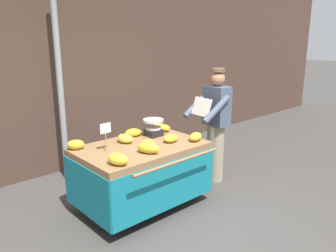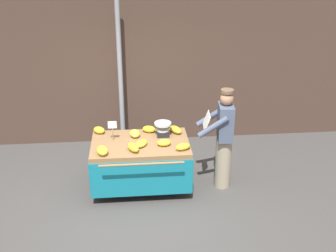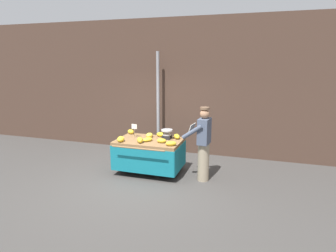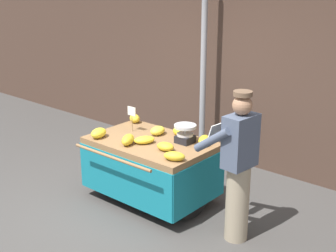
# 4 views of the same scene
# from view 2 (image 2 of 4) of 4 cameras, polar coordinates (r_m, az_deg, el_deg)

# --- Properties ---
(ground_plane) EXTENTS (60.00, 60.00, 0.00)m
(ground_plane) POSITION_cam_2_polar(r_m,az_deg,el_deg) (6.58, -3.87, -11.46)
(ground_plane) COLOR #423F3D
(back_wall) EXTENTS (16.00, 0.24, 3.92)m
(back_wall) POSITION_cam_2_polar(r_m,az_deg,el_deg) (8.21, -4.82, 10.94)
(back_wall) COLOR #473328
(back_wall) RESTS_ON ground
(street_pole) EXTENTS (0.09, 0.09, 2.98)m
(street_pole) POSITION_cam_2_polar(r_m,az_deg,el_deg) (7.91, -6.51, 6.81)
(street_pole) COLOR gray
(street_pole) RESTS_ON ground
(banana_cart) EXTENTS (1.59, 1.22, 0.84)m
(banana_cart) POSITION_cam_2_polar(r_m,az_deg,el_deg) (6.85, -3.76, -3.96)
(banana_cart) COLOR olive
(banana_cart) RESTS_ON ground
(weighing_scale) EXTENTS (0.28, 0.28, 0.24)m
(weighing_scale) POSITION_cam_2_polar(r_m,az_deg,el_deg) (6.90, -0.71, -0.43)
(weighing_scale) COLOR black
(weighing_scale) RESTS_ON banana_cart
(price_sign) EXTENTS (0.14, 0.01, 0.34)m
(price_sign) POSITION_cam_2_polar(r_m,az_deg,el_deg) (6.73, -7.59, -0.09)
(price_sign) COLOR #997A51
(price_sign) RESTS_ON banana_cart
(banana_bunch_0) EXTENTS (0.25, 0.23, 0.12)m
(banana_bunch_0) POSITION_cam_2_polar(r_m,az_deg,el_deg) (7.10, -9.37, -0.56)
(banana_bunch_0) COLOR gold
(banana_bunch_0) RESTS_ON banana_cart
(banana_bunch_1) EXTENTS (0.22, 0.28, 0.13)m
(banana_bunch_1) POSITION_cam_2_polar(r_m,az_deg,el_deg) (6.41, -8.93, -3.33)
(banana_bunch_1) COLOR yellow
(banana_bunch_1) RESTS_ON banana_cart
(banana_bunch_2) EXTENTS (0.24, 0.30, 0.13)m
(banana_bunch_2) POSITION_cam_2_polar(r_m,az_deg,el_deg) (6.45, -4.76, -2.92)
(banana_bunch_2) COLOR gold
(banana_bunch_2) RESTS_ON banana_cart
(banana_bunch_3) EXTENTS (0.19, 0.25, 0.11)m
(banana_bunch_3) POSITION_cam_2_polar(r_m,az_deg,el_deg) (6.91, -4.54, -1.02)
(banana_bunch_3) COLOR yellow
(banana_bunch_3) RESTS_ON banana_cart
(banana_bunch_4) EXTENTS (0.26, 0.31, 0.11)m
(banana_bunch_4) POSITION_cam_2_polar(r_m,az_deg,el_deg) (7.03, 1.04, -0.49)
(banana_bunch_4) COLOR gold
(banana_bunch_4) RESTS_ON banana_cart
(banana_bunch_5) EXTENTS (0.24, 0.18, 0.10)m
(banana_bunch_5) POSITION_cam_2_polar(r_m,az_deg,el_deg) (6.60, -0.54, -2.28)
(banana_bunch_5) COLOR gold
(banana_bunch_5) RESTS_ON banana_cart
(banana_bunch_6) EXTENTS (0.26, 0.21, 0.11)m
(banana_bunch_6) POSITION_cam_2_polar(r_m,az_deg,el_deg) (7.06, -2.60, -0.43)
(banana_bunch_6) COLOR gold
(banana_bunch_6) RESTS_ON banana_cart
(banana_bunch_7) EXTENTS (0.26, 0.31, 0.09)m
(banana_bunch_7) POSITION_cam_2_polar(r_m,az_deg,el_deg) (6.60, -3.66, -2.38)
(banana_bunch_7) COLOR yellow
(banana_bunch_7) RESTS_ON banana_cart
(banana_bunch_8) EXTENTS (0.28, 0.23, 0.11)m
(banana_bunch_8) POSITION_cam_2_polar(r_m,az_deg,el_deg) (6.47, 2.06, -2.83)
(banana_bunch_8) COLOR gold
(banana_bunch_8) RESTS_ON banana_cart
(vendor_person) EXTENTS (0.61, 0.56, 1.71)m
(vendor_person) POSITION_cam_2_polar(r_m,az_deg,el_deg) (6.81, 7.56, -1.75)
(vendor_person) COLOR gray
(vendor_person) RESTS_ON ground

